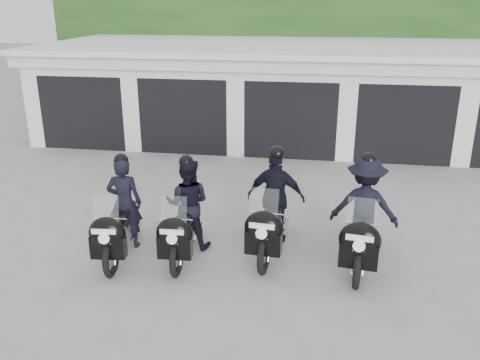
# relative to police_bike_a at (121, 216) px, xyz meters

# --- Properties ---
(ground) EXTENTS (80.00, 80.00, 0.00)m
(ground) POSITION_rel_police_bike_a_xyz_m (2.55, 0.75, -0.73)
(ground) COLOR #9C9C97
(ground) RESTS_ON ground
(garage_block) EXTENTS (16.40, 6.80, 2.96)m
(garage_block) POSITION_rel_police_bike_a_xyz_m (2.55, 8.81, 0.69)
(garage_block) COLOR silver
(garage_block) RESTS_ON ground
(background_vegetation) EXTENTS (20.00, 3.90, 5.80)m
(background_vegetation) POSITION_rel_police_bike_a_xyz_m (2.93, 13.67, 2.04)
(background_vegetation) COLOR #173B15
(background_vegetation) RESTS_ON ground
(police_bike_a) EXTENTS (0.77, 2.12, 1.85)m
(police_bike_a) POSITION_rel_police_bike_a_xyz_m (0.00, 0.00, 0.00)
(police_bike_a) COLOR black
(police_bike_a) RESTS_ON ground
(police_bike_b) EXTENTS (0.86, 2.10, 1.83)m
(police_bike_b) POSITION_rel_police_bike_a_xyz_m (1.11, 0.28, 0.04)
(police_bike_b) COLOR black
(police_bike_b) RESTS_ON ground
(police_bike_c) EXTENTS (1.11, 2.25, 1.96)m
(police_bike_c) POSITION_rel_police_bike_a_xyz_m (2.65, 0.67, 0.09)
(police_bike_c) COLOR black
(police_bike_c) RESTS_ON ground
(police_bike_d) EXTENTS (1.25, 2.26, 1.97)m
(police_bike_d) POSITION_rel_police_bike_a_xyz_m (4.22, 0.48, 0.11)
(police_bike_d) COLOR black
(police_bike_d) RESTS_ON ground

